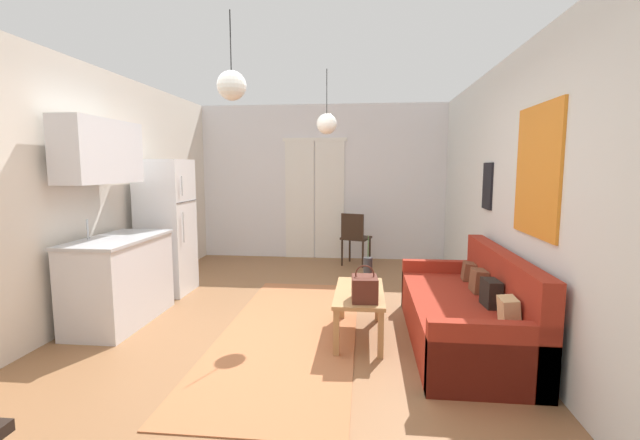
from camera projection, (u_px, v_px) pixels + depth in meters
ground_plane at (278, 352)px, 3.88m from camera, size 4.86×8.33×0.10m
wall_back at (322, 183)px, 7.57m from camera, size 4.46×0.13×2.68m
wall_right at (541, 200)px, 3.48m from camera, size 0.12×7.93×2.68m
wall_left at (43, 196)px, 3.94m from camera, size 0.12×7.93×2.68m
area_rug at (290, 331)px, 4.21m from camera, size 1.28×3.38×0.01m
couch at (470, 314)px, 3.92m from camera, size 0.88×2.07×0.85m
coffee_table at (359, 297)px, 4.06m from camera, size 0.45×1.00×0.45m
bamboo_vase at (368, 270)px, 4.32m from camera, size 0.09×0.09×0.48m
handbag at (365, 288)px, 3.74m from camera, size 0.23×0.27×0.32m
refrigerator at (166, 227)px, 5.47m from camera, size 0.59×0.61×1.70m
kitchen_counter at (115, 248)px, 4.40m from camera, size 0.62×1.23×2.08m
accent_chair at (355, 236)px, 7.01m from camera, size 0.53×0.52×0.86m
pendant_lamp_near at (232, 85)px, 3.02m from camera, size 0.21×0.21×0.61m
pendant_lamp_far at (327, 124)px, 4.80m from camera, size 0.23×0.23×0.71m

